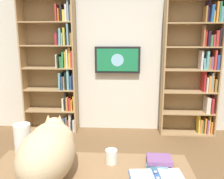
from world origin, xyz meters
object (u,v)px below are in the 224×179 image
bookshelf_right (57,68)px  coffee_mug (111,156)px  paper_towel_roll (23,143)px  bookshelf_left (197,68)px  wall_mounted_tv (117,60)px  cat (48,150)px  open_binder (158,179)px  desk_book_stack (158,161)px

bookshelf_right → coffee_mug: bearing=114.0°
paper_towel_roll → coffee_mug: paper_towel_roll is taller
bookshelf_left → coffee_mug: bearing=62.1°
wall_mounted_tv → paper_towel_roll: wall_mounted_tv is taller
paper_towel_roll → coffee_mug: (-0.60, -0.01, -0.09)m
cat → coffee_mug: (-0.37, -0.17, -0.12)m
bookshelf_right → cat: bearing=105.1°
open_binder → paper_towel_roll: size_ratio=1.29×
open_binder → desk_book_stack: (-0.03, -0.17, 0.02)m
bookshelf_left → paper_towel_roll: bearing=52.2°
wall_mounted_tv → coffee_mug: 2.50m
bookshelf_left → paper_towel_roll: size_ratio=8.06×
open_binder → paper_towel_roll: paper_towel_roll is taller
bookshelf_right → coffee_mug: (-1.05, 2.37, -0.31)m
coffee_mug → bookshelf_left: bearing=-117.9°
wall_mounted_tv → coffee_mug: wall_mounted_tv is taller
coffee_mug → desk_book_stack: (-0.32, 0.01, -0.02)m
bookshelf_right → wall_mounted_tv: (-1.02, -0.09, 0.13)m
open_binder → coffee_mug: bearing=-33.2°
wall_mounted_tv → desk_book_stack: size_ratio=4.36×
open_binder → paper_towel_roll: bearing=-11.2°
paper_towel_roll → bookshelf_right: bearing=-79.2°
bookshelf_left → cat: (1.63, 2.54, -0.19)m
coffee_mug → desk_book_stack: size_ratio=0.55×
open_binder → coffee_mug: (0.29, -0.19, 0.04)m
coffee_mug → paper_towel_roll: bearing=1.3°
bookshelf_left → cat: bearing=57.4°
wall_mounted_tv → desk_book_stack: (-0.35, 2.47, -0.45)m
cat → open_binder: (-0.66, 0.02, -0.16)m
paper_towel_roll → coffee_mug: bearing=-178.7°
wall_mounted_tv → paper_towel_roll: (0.56, 2.47, -0.35)m
bookshelf_left → paper_towel_roll: 3.03m
bookshelf_right → cat: size_ratio=3.51×
paper_towel_roll → desk_book_stack: 0.92m
paper_towel_roll → coffee_mug: 0.60m
bookshelf_right → coffee_mug: size_ratio=22.99×
wall_mounted_tv → cat: bearing=82.8°
open_binder → bookshelf_left: bearing=-110.7°
bookshelf_left → wall_mounted_tv: size_ratio=2.88×
bookshelf_left → cat: 3.02m
cat → open_binder: 0.68m
cat → coffee_mug: bearing=-155.8°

